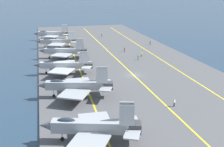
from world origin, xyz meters
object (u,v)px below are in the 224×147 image
(parked_jet_third, at_px, (76,85))
(crew_red_vest, at_px, (124,49))
(parked_jet_second, at_px, (92,126))
(parked_jet_sixth, at_px, (57,41))
(crew_white_vest, at_px, (174,102))
(crew_yellow_vest, at_px, (141,54))
(parked_jet_fifth, at_px, (64,51))
(crew_blue_vest, at_px, (102,35))
(crew_green_vest, at_px, (138,57))
(parked_jet_seventh, at_px, (52,34))
(crew_brown_vest, at_px, (150,43))
(parked_jet_fourth, at_px, (64,65))

(parked_jet_third, xyz_separation_m, crew_red_vest, (39.42, -22.85, -1.82))
(parked_jet_second, height_order, parked_jet_sixth, parked_jet_second)
(crew_white_vest, xyz_separation_m, crew_yellow_vest, (40.93, -7.78, 0.00))
(parked_jet_sixth, bearing_deg, parked_jet_fifth, -177.16)
(parked_jet_sixth, bearing_deg, crew_yellow_vest, -129.17)
(parked_jet_third, relative_size, crew_blue_vest, 9.72)
(crew_green_vest, bearing_deg, crew_red_vest, 4.60)
(parked_jet_seventh, xyz_separation_m, crew_blue_vest, (0.66, -22.92, -1.72))
(parked_jet_third, distance_m, crew_brown_vest, 60.99)
(parked_jet_seventh, xyz_separation_m, crew_brown_vest, (-21.96, -38.42, -1.68))
(parked_jet_sixth, relative_size, crew_white_vest, 9.77)
(parked_jet_second, distance_m, parked_jet_third, 18.98)
(parked_jet_second, distance_m, crew_red_vest, 62.73)
(parked_jet_sixth, height_order, crew_yellow_vest, parked_jet_sixth)
(parked_jet_fifth, bearing_deg, crew_yellow_vest, -98.98)
(parked_jet_third, xyz_separation_m, parked_jet_seventh, (70.64, 1.72, -0.08))
(crew_white_vest, height_order, crew_red_vest, crew_red_vest)
(parked_jet_fifth, bearing_deg, crew_red_vest, -79.27)
(parked_jet_fifth, height_order, crew_brown_vest, parked_jet_fifth)
(parked_jet_third, distance_m, crew_green_vest, 36.07)
(crew_yellow_vest, bearing_deg, parked_jet_third, 139.51)
(parked_jet_fourth, relative_size, parked_jet_sixth, 1.01)
(parked_jet_third, height_order, parked_jet_fourth, parked_jet_third)
(parked_jet_third, distance_m, parked_jet_seventh, 70.67)
(parked_jet_fifth, distance_m, crew_yellow_vest, 26.55)
(parked_jet_third, bearing_deg, parked_jet_fifth, -0.49)
(parked_jet_seventh, xyz_separation_m, crew_white_vest, (-80.56, -20.42, -1.75))
(crew_green_vest, height_order, crew_yellow_vest, crew_yellow_vest)
(parked_jet_second, relative_size, parked_jet_fifth, 0.98)
(crew_white_vest, bearing_deg, parked_jet_fourth, 35.46)
(crew_brown_vest, bearing_deg, parked_jet_third, 142.99)
(parked_jet_second, xyz_separation_m, crew_red_vest, (58.40, -22.86, -1.70))
(crew_blue_vest, distance_m, crew_yellow_vest, 40.64)
(parked_jet_seventh, bearing_deg, parked_jet_fifth, -176.74)
(parked_jet_fourth, height_order, crew_blue_vest, parked_jet_fourth)
(parked_jet_seventh, relative_size, crew_white_vest, 9.82)
(parked_jet_fourth, height_order, crew_yellow_vest, parked_jet_fourth)
(parked_jet_fourth, xyz_separation_m, crew_red_vest, (21.57, -23.93, -1.54))
(crew_yellow_vest, bearing_deg, crew_blue_vest, 7.46)
(parked_jet_sixth, relative_size, crew_blue_vest, 9.54)
(crew_white_vest, bearing_deg, crew_red_vest, -4.81)
(parked_jet_sixth, xyz_separation_m, crew_white_vest, (-62.98, -19.29, -1.55))
(crew_yellow_vest, bearing_deg, crew_white_vest, 169.24)
(crew_brown_vest, relative_size, crew_white_vest, 1.07)
(parked_jet_third, xyz_separation_m, crew_yellow_vest, (31.01, -26.47, -1.82))
(crew_brown_vest, xyz_separation_m, crew_red_vest, (-9.27, 13.84, -0.06))
(parked_jet_seventh, bearing_deg, crew_yellow_vest, -144.57)
(parked_jet_third, height_order, crew_blue_vest, parked_jet_third)
(crew_red_vest, bearing_deg, parked_jet_fourth, 132.02)
(parked_jet_second, height_order, parked_jet_fifth, parked_jet_fifth)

